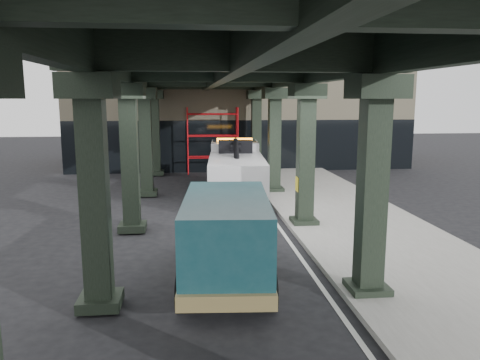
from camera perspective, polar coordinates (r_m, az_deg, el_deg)
ground at (r=14.59m, az=-0.34°, el=-8.10°), size 90.00×90.00×0.00m
sidewalk at (r=17.45m, az=13.88°, el=-5.12°), size 5.00×40.00×0.15m
lane_stripe at (r=16.73m, az=4.78°, el=-5.75°), size 0.12×38.00×0.01m
viaduct at (r=15.87m, az=-2.60°, el=13.33°), size 7.40×32.00×6.40m
building at (r=33.98m, az=-0.47°, el=9.02°), size 22.00×10.00×8.00m
scaffolding at (r=28.59m, az=-3.38°, el=5.05°), size 3.08×0.88×4.00m
tow_truck at (r=21.65m, az=-0.54°, el=1.43°), size 2.92×8.42×2.71m
towed_van at (r=11.66m, az=-1.68°, el=-6.68°), size 2.53×5.56×2.19m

